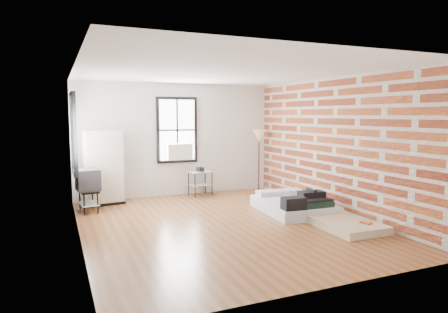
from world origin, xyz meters
name	(u,v)px	position (x,y,z in m)	size (l,w,h in m)	color
ground	(223,224)	(0.00, 0.00, 0.00)	(6.00, 6.00, 0.00)	brown
room_shell	(227,130)	(0.23, 0.36, 1.74)	(5.02, 6.02, 2.80)	silver
mattress_main	(294,205)	(1.74, 0.32, 0.15)	(1.42, 1.83, 0.56)	silver
mattress_bare	(333,217)	(1.93, -0.71, 0.11)	(0.95, 1.77, 0.38)	#C8B290
wardrobe	(103,168)	(-1.83, 2.65, 0.83)	(0.89, 0.58, 1.68)	black
side_table	(200,176)	(0.52, 2.72, 0.49)	(0.60, 0.50, 0.72)	black
floor_lamp	(259,139)	(2.15, 2.65, 1.40)	(0.35, 0.35, 1.63)	black
tv_stand	(88,182)	(-2.21, 2.02, 0.64)	(0.50, 0.67, 0.90)	black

